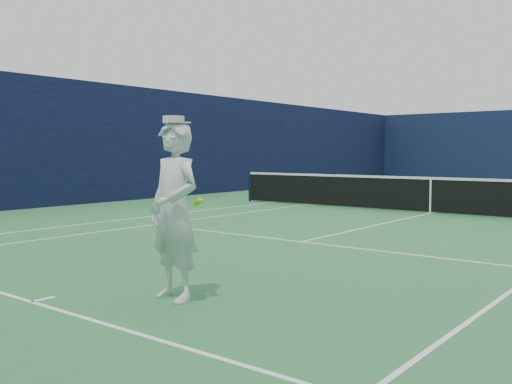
{
  "coord_description": "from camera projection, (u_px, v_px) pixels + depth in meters",
  "views": [
    {
      "loc": [
        5.89,
        -15.28,
        1.69
      ],
      "look_at": [
        1.18,
        -9.29,
        1.15
      ],
      "focal_mm": 40.0,
      "sensor_mm": 36.0,
      "label": 1
    }
  ],
  "objects": [
    {
      "name": "ground",
      "position": [
        430.0,
        213.0,
        15.73
      ],
      "size": [
        80.0,
        80.0,
        0.0
      ],
      "primitive_type": "plane",
      "color": "#2A6F3B",
      "rests_on": "ground"
    },
    {
      "name": "tennis_player",
      "position": [
        174.0,
        211.0,
        6.47
      ],
      "size": [
        0.8,
        0.58,
        2.09
      ],
      "rotation": [
        0.0,
        0.0,
        -0.11
      ],
      "color": "white",
      "rests_on": "ground"
    },
    {
      "name": "windscreen_fence",
      "position": [
        432.0,
        141.0,
        15.59
      ],
      "size": [
        20.12,
        36.12,
        4.0
      ],
      "color": "#0D1632",
      "rests_on": "ground"
    },
    {
      "name": "court_markings",
      "position": [
        430.0,
        213.0,
        15.73
      ],
      "size": [
        11.03,
        23.83,
        0.01
      ],
      "color": "white",
      "rests_on": "ground"
    },
    {
      "name": "tennis_net",
      "position": [
        431.0,
        193.0,
        15.69
      ],
      "size": [
        12.88,
        0.09,
        1.07
      ],
      "color": "#141E4C",
      "rests_on": "ground"
    }
  ]
}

